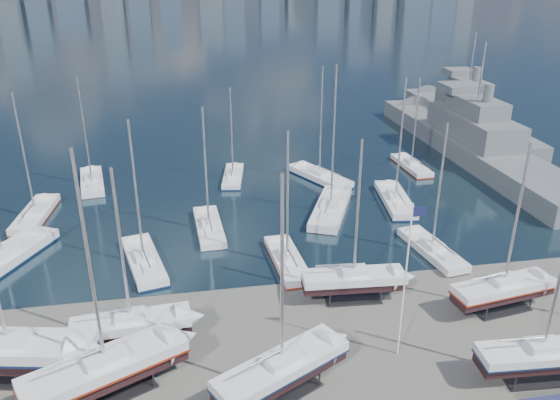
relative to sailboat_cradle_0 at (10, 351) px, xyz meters
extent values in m
plane|color=#605E59|center=(20.88, -1.26, -2.20)|extent=(1400.00, 1400.00, 0.00)
cube|color=#1A313D|center=(20.88, 308.74, -2.35)|extent=(1400.00, 600.00, 0.40)
cube|color=#2D2D33|center=(0.00, 0.00, -2.12)|extent=(6.79, 4.11, 0.16)
cube|color=black|center=(0.00, 0.00, -0.54)|extent=(11.83, 4.99, 0.92)
cube|color=silver|center=(0.00, 0.00, 0.38)|extent=(11.93, 5.47, 0.92)
cube|color=#0D1E43|center=(0.00, 0.00, -0.05)|extent=(12.04, 5.52, 0.18)
cube|color=silver|center=(0.00, 0.00, 1.09)|extent=(3.21, 2.47, 0.50)
cube|color=#2D2D33|center=(6.74, -2.95, -2.12)|extent=(6.52, 5.04, 0.16)
cube|color=black|center=(6.74, -2.95, -0.57)|extent=(10.81, 7.03, 0.86)
cube|color=silver|center=(6.74, -2.95, 0.29)|extent=(11.01, 7.43, 0.86)
cube|color=maroon|center=(6.74, -2.95, -0.11)|extent=(11.12, 7.51, 0.17)
cube|color=silver|center=(6.74, -2.95, 0.97)|extent=(3.22, 2.81, 0.50)
cylinder|color=#B2B2B7|center=(6.74, -2.95, 7.99)|extent=(0.22, 0.22, 14.55)
cube|color=#2D2D33|center=(8.01, 1.90, -2.12)|extent=(5.00, 2.58, 0.16)
cube|color=black|center=(8.01, 1.90, -0.65)|extent=(8.94, 2.75, 0.70)
cube|color=silver|center=(8.01, 1.90, 0.05)|extent=(8.97, 3.12, 0.70)
cube|color=silver|center=(8.01, 1.90, 0.65)|extent=(2.31, 1.64, 0.50)
cylinder|color=#B2B2B7|center=(8.01, 1.90, 6.35)|extent=(0.22, 0.22, 11.89)
cube|color=#2D2D33|center=(18.25, -4.90, -2.12)|extent=(5.89, 4.71, 0.16)
cube|color=black|center=(18.25, -4.90, -0.61)|extent=(9.70, 6.68, 0.78)
cube|color=silver|center=(18.25, -4.90, 0.17)|extent=(9.89, 7.04, 0.78)
cube|color=#0D1E43|center=(18.25, -4.90, -0.19)|extent=(9.99, 7.11, 0.16)
cube|color=silver|center=(18.25, -4.90, 0.81)|extent=(2.93, 2.60, 0.50)
cylinder|color=#B2B2B7|center=(18.25, -4.90, 7.15)|extent=(0.22, 0.22, 13.18)
cube|color=#2D2D33|center=(26.31, 5.26, -2.12)|extent=(4.97, 2.53, 0.16)
cube|color=black|center=(26.31, 5.26, -0.65)|extent=(8.91, 2.67, 0.70)
cube|color=silver|center=(26.31, 5.26, 0.05)|extent=(8.93, 3.04, 0.70)
cube|color=silver|center=(26.31, 5.26, 0.65)|extent=(2.29, 1.62, 0.50)
cylinder|color=#B2B2B7|center=(26.31, 5.26, 6.33)|extent=(0.22, 0.22, 11.87)
cube|color=#2D2D33|center=(36.14, -6.59, -2.12)|extent=(4.99, 2.53, 0.16)
cube|color=black|center=(36.14, -6.59, -0.65)|extent=(8.96, 2.65, 0.71)
cube|color=silver|center=(36.14, -6.59, 0.06)|extent=(8.98, 3.02, 0.71)
cube|color=#0D1E43|center=(36.14, -6.59, -0.27)|extent=(9.07, 3.05, 0.14)
cube|color=silver|center=(36.14, -6.59, 0.66)|extent=(2.30, 1.62, 0.50)
cube|color=#2D2D33|center=(38.15, 1.65, -2.12)|extent=(5.19, 2.98, 0.16)
cube|color=black|center=(38.15, 1.65, -0.65)|extent=(9.12, 3.47, 0.71)
cube|color=silver|center=(38.15, 1.65, 0.06)|extent=(9.18, 3.84, 0.71)
cube|color=maroon|center=(38.15, 1.65, -0.26)|extent=(9.27, 3.88, 0.14)
cube|color=silver|center=(38.15, 1.65, 0.67)|extent=(2.43, 1.82, 0.50)
cylinder|color=#B2B2B7|center=(38.15, 1.65, 6.43)|extent=(0.22, 0.22, 12.02)
cube|color=black|center=(-5.27, 16.87, -2.55)|extent=(8.10, 12.48, 0.99)
cube|color=silver|center=(-5.27, 16.87, -1.56)|extent=(8.57, 12.71, 0.99)
cube|color=#0D1E43|center=(-5.27, 16.87, -2.02)|extent=(8.66, 12.83, 0.20)
cube|color=silver|center=(-5.27, 16.87, -0.81)|extent=(3.24, 3.71, 0.50)
cube|color=black|center=(-4.70, 27.61, -2.48)|extent=(3.24, 10.21, 0.80)
cube|color=silver|center=(-4.70, 27.61, -1.67)|extent=(3.66, 10.24, 0.80)
cube|color=maroon|center=(-4.70, 27.61, -2.04)|extent=(3.70, 10.34, 0.16)
cube|color=silver|center=(-4.70, 27.61, -1.02)|extent=(1.90, 2.64, 0.50)
cylinder|color=#B2B2B7|center=(-4.70, 27.61, 5.50)|extent=(0.22, 0.22, 13.55)
cube|color=black|center=(0.29, 37.11, -2.47)|extent=(3.92, 10.19, 0.80)
cube|color=silver|center=(0.29, 37.11, -1.68)|extent=(4.33, 10.26, 0.80)
cube|color=silver|center=(0.29, 37.11, -1.03)|extent=(2.05, 2.72, 0.50)
cylinder|color=#B2B2B7|center=(0.29, 37.11, 5.43)|extent=(0.22, 0.22, 13.42)
cube|color=black|center=(8.14, 14.39, -2.48)|extent=(4.61, 10.31, 0.80)
cube|color=silver|center=(8.14, 14.39, -1.67)|extent=(5.02, 10.40, 0.80)
cube|color=#0D1E43|center=(8.14, 14.39, -2.04)|extent=(5.07, 10.51, 0.16)
cube|color=silver|center=(8.14, 14.39, -1.02)|extent=(2.21, 2.83, 0.50)
cylinder|color=#B2B2B7|center=(8.14, 14.39, 5.50)|extent=(0.22, 0.22, 13.54)
cube|color=black|center=(14.77, 20.78, -2.46)|extent=(2.75, 9.66, 0.76)
cube|color=silver|center=(14.77, 20.78, -1.70)|extent=(3.15, 9.68, 0.76)
cube|color=silver|center=(14.77, 20.78, -1.06)|extent=(1.72, 2.47, 0.50)
cylinder|color=#B2B2B7|center=(14.77, 20.78, 5.14)|extent=(0.22, 0.22, 12.90)
cube|color=black|center=(18.86, 36.01, -2.43)|extent=(3.44, 8.86, 0.69)
cube|color=silver|center=(18.86, 36.01, -1.74)|extent=(3.79, 8.92, 0.69)
cube|color=#0D1E43|center=(18.86, 36.01, -2.06)|extent=(3.83, 9.01, 0.14)
cube|color=silver|center=(18.86, 36.01, -1.14)|extent=(1.78, 2.37, 0.50)
cylinder|color=#B2B2B7|center=(18.86, 36.01, 4.44)|extent=(0.22, 0.22, 11.66)
cube|color=black|center=(21.83, 12.15, -2.45)|extent=(2.82, 9.41, 0.74)
cube|color=silver|center=(21.83, 12.15, -1.71)|extent=(3.21, 9.44, 0.74)
cube|color=maroon|center=(21.83, 12.15, -2.05)|extent=(3.24, 9.53, 0.15)
cube|color=silver|center=(21.83, 12.15, -1.09)|extent=(1.71, 2.42, 0.50)
cylinder|color=#B2B2B7|center=(21.83, 12.15, 4.93)|extent=(0.22, 0.22, 12.54)
cube|color=black|center=(29.10, 23.09, -2.54)|extent=(7.46, 12.03, 0.95)
cube|color=silver|center=(29.10, 23.09, -1.58)|extent=(7.91, 12.23, 0.95)
cube|color=silver|center=(29.10, 23.09, -0.86)|extent=(3.04, 3.54, 0.50)
cylinder|color=#B2B2B7|center=(29.10, 23.09, 6.93)|extent=(0.22, 0.22, 16.08)
cube|color=black|center=(30.37, 33.88, -2.49)|extent=(6.99, 10.52, 0.84)
cube|color=silver|center=(30.37, 33.88, -1.65)|extent=(7.39, 10.72, 0.84)
cube|color=#0D1E43|center=(30.37, 33.88, -2.04)|extent=(7.46, 10.83, 0.17)
cube|color=silver|center=(30.37, 33.88, -0.98)|extent=(2.77, 3.15, 0.50)
cylinder|color=#B2B2B7|center=(30.37, 33.88, 5.88)|extent=(0.22, 0.22, 14.21)
cube|color=black|center=(36.60, 11.76, -2.45)|extent=(3.56, 9.58, 0.75)
cube|color=silver|center=(36.60, 11.76, -1.71)|extent=(3.95, 9.64, 0.75)
cube|color=silver|center=(36.60, 11.76, -1.08)|extent=(1.89, 2.54, 0.50)
cylinder|color=#B2B2B7|center=(36.60, 11.76, 4.99)|extent=(0.22, 0.22, 12.64)
cube|color=black|center=(37.51, 24.31, -2.49)|extent=(3.94, 10.87, 0.85)
cube|color=silver|center=(37.51, 24.31, -1.64)|extent=(4.38, 10.93, 0.85)
cube|color=#0D1E43|center=(37.51, 24.31, -2.04)|extent=(4.42, 11.04, 0.17)
cube|color=silver|center=(37.51, 24.31, -0.97)|extent=(2.13, 2.87, 0.50)
cylinder|color=#B2B2B7|center=(37.51, 24.31, 5.95)|extent=(0.22, 0.22, 14.35)
cube|color=black|center=(44.39, 35.90, -2.44)|extent=(2.54, 9.11, 0.72)
cube|color=silver|center=(44.39, 35.90, -1.72)|extent=(2.92, 9.13, 0.72)
cube|color=maroon|center=(44.39, 35.90, -2.05)|extent=(2.95, 9.22, 0.14)
cube|color=silver|center=(44.39, 35.90, -1.11)|extent=(1.61, 2.32, 0.50)
cylinder|color=#B2B2B7|center=(44.39, 35.90, 4.73)|extent=(0.22, 0.22, 12.18)
cube|color=#585D61|center=(55.66, 40.10, -1.69)|extent=(9.12, 51.41, 4.61)
cube|color=#585D61|center=(55.66, 40.10, 2.41)|extent=(6.88, 18.06, 3.60)
cube|color=#585D61|center=(55.66, 40.10, 5.41)|extent=(5.10, 10.34, 2.40)
cube|color=#585D61|center=(55.57, 45.22, 7.11)|extent=(5.83, 5.23, 1.20)
cylinder|color=#B2B2B7|center=(55.66, 40.10, 10.61)|extent=(0.30, 0.30, 8.00)
cube|color=#585D61|center=(62.75, 55.93, -1.77)|extent=(8.15, 43.10, 3.86)
cube|color=#585D61|center=(62.75, 55.93, 1.96)|extent=(5.94, 15.18, 3.60)
cube|color=#585D61|center=(62.75, 55.93, 4.96)|extent=(4.37, 8.70, 2.40)
cube|color=#585D61|center=(62.88, 60.22, 6.66)|extent=(4.93, 4.43, 1.20)
cylinder|color=#B2B2B7|center=(62.75, 55.93, 10.16)|extent=(0.30, 0.30, 8.00)
cylinder|color=white|center=(27.49, -2.36, 3.93)|extent=(0.12, 0.12, 12.27)
cube|color=#14173F|center=(28.00, -2.36, 9.45)|extent=(1.02, 0.05, 0.72)
camera|label=1|loc=(13.12, -33.28, 24.47)|focal=35.00mm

